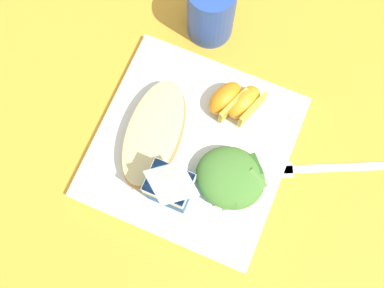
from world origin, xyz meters
TOP-DOWN VIEW (x-y plane):
  - ground at (0.00, 0.00)m, footprint 3.00×3.00m
  - white_plate at (0.00, 0.00)m, footprint 0.28×0.28m
  - cheesy_pizza_bread at (0.06, 0.01)m, footprint 0.09×0.18m
  - green_salad_pile at (-0.07, 0.03)m, footprint 0.10×0.10m
  - milk_carton at (-0.00, 0.08)m, footprint 0.06×0.04m
  - orange_wedge_front at (-0.05, -0.09)m, footprint 0.05×0.07m
  - orange_wedge_middle at (-0.02, -0.08)m, footprint 0.06×0.07m
  - metal_fork at (-0.19, -0.05)m, footprint 0.18×0.10m
  - drinking_blue_cup at (0.05, -0.20)m, footprint 0.07×0.07m

SIDE VIEW (x-z plane):
  - ground at x=0.00m, z-range 0.00..0.00m
  - metal_fork at x=-0.19m, z-range 0.00..0.01m
  - white_plate at x=0.00m, z-range 0.00..0.02m
  - cheesy_pizza_bread at x=0.06m, z-range 0.02..0.05m
  - orange_wedge_front at x=-0.05m, z-range 0.02..0.06m
  - orange_wedge_middle at x=-0.02m, z-range 0.02..0.06m
  - green_salad_pile at x=-0.07m, z-range 0.02..0.06m
  - drinking_blue_cup at x=0.05m, z-range 0.00..0.11m
  - milk_carton at x=0.00m, z-range 0.02..0.13m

